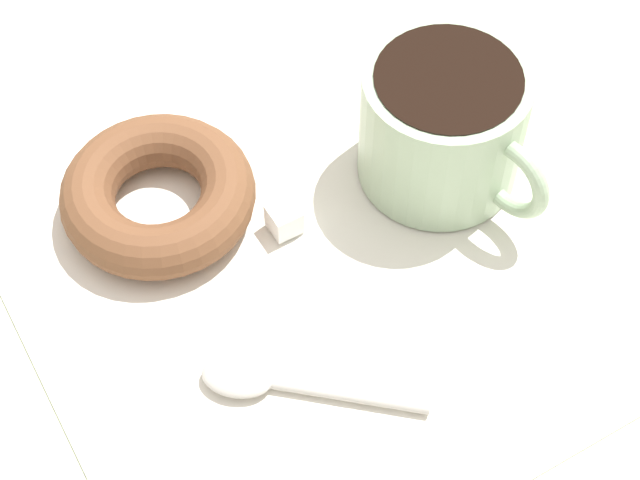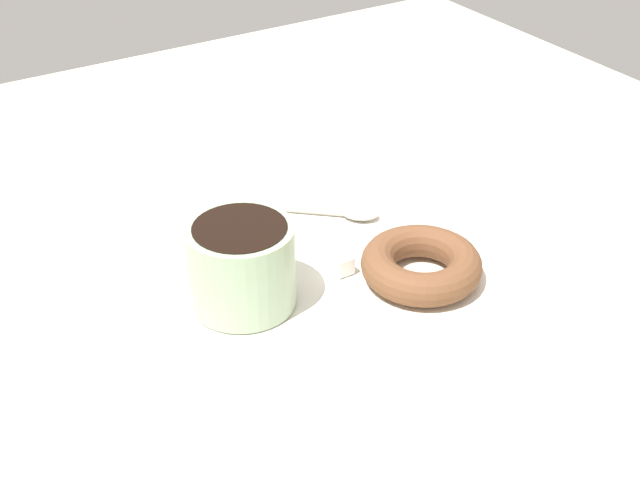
# 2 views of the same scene
# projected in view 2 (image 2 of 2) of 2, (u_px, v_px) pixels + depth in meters

# --- Properties ---
(ground_plane) EXTENTS (1.20, 1.20, 0.02)m
(ground_plane) POSITION_uv_depth(u_px,v_px,m) (319.00, 292.00, 0.79)
(ground_plane) COLOR beige
(napkin) EXTENTS (0.32, 0.32, 0.00)m
(napkin) POSITION_uv_depth(u_px,v_px,m) (320.00, 260.00, 0.81)
(napkin) COLOR white
(napkin) RESTS_ON ground_plane
(coffee_cup) EXTENTS (0.12, 0.09, 0.07)m
(coffee_cup) POSITION_uv_depth(u_px,v_px,m) (240.00, 263.00, 0.74)
(coffee_cup) COLOR #9EB793
(coffee_cup) RESTS_ON napkin
(donut) EXTENTS (0.11, 0.11, 0.03)m
(donut) POSITION_uv_depth(u_px,v_px,m) (421.00, 264.00, 0.78)
(donut) COLOR brown
(donut) RESTS_ON napkin
(spoon) EXTENTS (0.09, 0.10, 0.01)m
(spoon) POSITION_uv_depth(u_px,v_px,m) (346.00, 213.00, 0.87)
(spoon) COLOR #B7B2A8
(spoon) RESTS_ON napkin
(sugar_cube) EXTENTS (0.02, 0.02, 0.02)m
(sugar_cube) POSITION_uv_depth(u_px,v_px,m) (342.00, 264.00, 0.79)
(sugar_cube) COLOR white
(sugar_cube) RESTS_ON napkin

